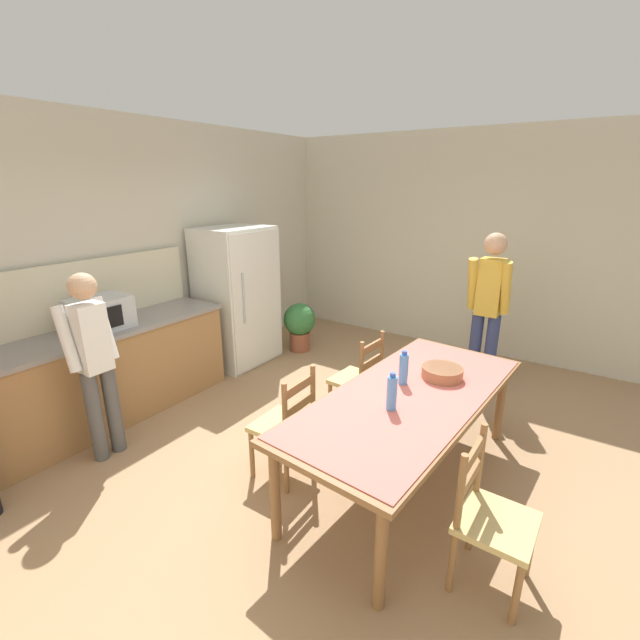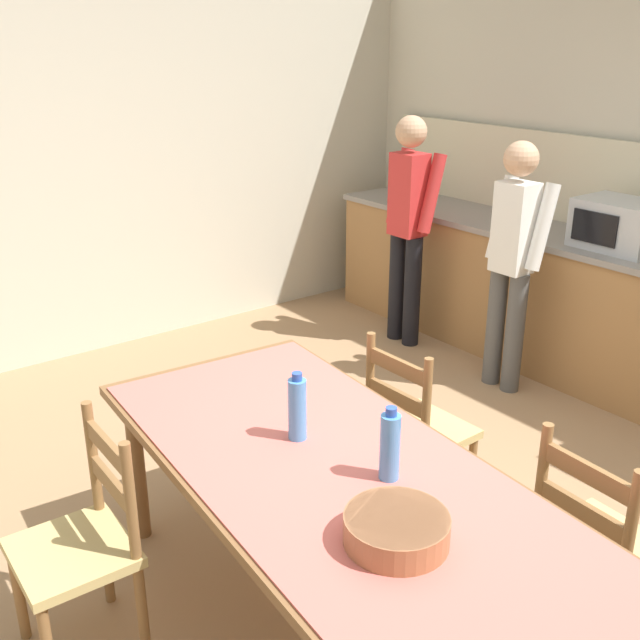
{
  "view_description": "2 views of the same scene",
  "coord_description": "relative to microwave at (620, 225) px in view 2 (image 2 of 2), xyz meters",
  "views": [
    {
      "loc": [
        -2.62,
        -1.59,
        2.24
      ],
      "look_at": [
        0.02,
        0.19,
        1.21
      ],
      "focal_mm": 24.0,
      "sensor_mm": 36.0,
      "label": 1
    },
    {
      "loc": [
        1.82,
        -1.97,
        2.18
      ],
      "look_at": [
        -0.51,
        -0.19,
        1.05
      ],
      "focal_mm": 42.0,
      "sensor_mm": 36.0,
      "label": 2
    }
  ],
  "objects": [
    {
      "name": "chair_side_near_left",
      "position": [
        0.15,
        -3.51,
        -0.64
      ],
      "size": [
        0.43,
        0.41,
        0.91
      ],
      "rotation": [
        0.0,
        0.0,
        -0.02
      ],
      "color": "olive",
      "rests_on": "ground"
    },
    {
      "name": "wall_left",
      "position": [
        -2.64,
        -2.21,
        0.37
      ],
      "size": [
        0.12,
        5.2,
        2.9
      ],
      "primitive_type": "cube",
      "color": "beige",
      "rests_on": "ground"
    },
    {
      "name": "chair_side_far_left",
      "position": [
        0.27,
        -1.95,
        -0.64
      ],
      "size": [
        0.43,
        0.41,
        0.91
      ],
      "rotation": [
        0.0,
        0.0,
        3.16
      ],
      "color": "olive",
      "rests_on": "ground"
    },
    {
      "name": "bottle_near_centre",
      "position": [
        0.44,
        -2.75,
        -0.2
      ],
      "size": [
        0.07,
        0.07,
        0.27
      ],
      "color": "#4C8ED6",
      "rests_on": "dining_table"
    },
    {
      "name": "chair_side_far_right",
      "position": [
        1.29,
        -2.03,
        -0.64
      ],
      "size": [
        0.44,
        0.42,
        0.91
      ],
      "rotation": [
        0.0,
        0.0,
        3.09
      ],
      "color": "olive",
      "rests_on": "ground"
    },
    {
      "name": "counter_splashback",
      "position": [
        -0.55,
        0.33,
        0.15
      ],
      "size": [
        3.48,
        0.03,
        0.6
      ],
      "primitive_type": "cube",
      "color": "beige",
      "rests_on": "kitchen_counter"
    },
    {
      "name": "serving_bowl",
      "position": [
        1.11,
        -2.87,
        -0.27
      ],
      "size": [
        0.32,
        0.32,
        0.09
      ],
      "color": "#9E6642",
      "rests_on": "dining_table"
    },
    {
      "name": "kitchen_counter",
      "position": [
        -0.55,
        0.02,
        -0.61
      ],
      "size": [
        3.52,
        0.66,
        0.93
      ],
      "color": "#9E7042",
      "rests_on": "ground"
    },
    {
      "name": "dining_table",
      "position": [
        0.72,
        -2.77,
        -0.39
      ],
      "size": [
        2.35,
        1.14,
        0.76
      ],
      "rotation": [
        0.0,
        0.0,
        -0.08
      ],
      "color": "brown",
      "rests_on": "ground"
    },
    {
      "name": "microwave",
      "position": [
        0.0,
        0.0,
        0.0
      ],
      "size": [
        0.5,
        0.39,
        0.3
      ],
      "color": "#B2B7BC",
      "rests_on": "kitchen_counter"
    },
    {
      "name": "ground_plane",
      "position": [
        0.62,
        -2.21,
        -1.08
      ],
      "size": [
        8.32,
        8.32,
        0.0
      ],
      "primitive_type": "plane",
      "color": "#9E7A56"
    },
    {
      "name": "person_at_counter",
      "position": [
        -0.38,
        -0.52,
        -0.19
      ],
      "size": [
        0.4,
        0.28,
        1.59
      ],
      "rotation": [
        0.0,
        0.0,
        1.57
      ],
      "color": "#4C4C4C",
      "rests_on": "ground"
    },
    {
      "name": "person_at_sink",
      "position": [
        -1.34,
        -0.5,
        -0.15
      ],
      "size": [
        0.42,
        0.29,
        1.66
      ],
      "rotation": [
        0.0,
        0.0,
        1.57
      ],
      "color": "black",
      "rests_on": "ground"
    },
    {
      "name": "bottle_off_centre",
      "position": [
        0.84,
        -2.66,
        -0.2
      ],
      "size": [
        0.07,
        0.07,
        0.27
      ],
      "color": "#4C8ED6",
      "rests_on": "dining_table"
    }
  ]
}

